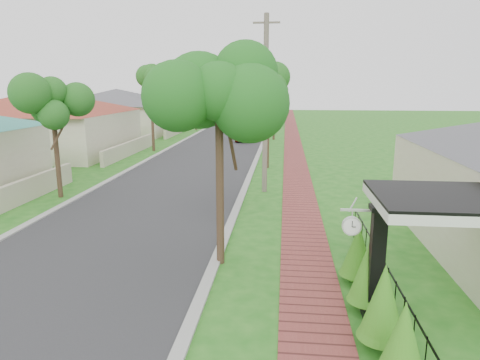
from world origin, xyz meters
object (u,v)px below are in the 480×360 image
at_px(utility_pole, 265,105).
at_px(station_clock, 352,225).
at_px(parked_car_red, 246,134).
at_px(near_tree, 219,100).
at_px(parked_car_white, 251,128).
at_px(porch_post, 376,268).

relative_size(utility_pole, station_clock, 11.32).
relative_size(parked_car_red, near_tree, 0.67).
bearing_deg(station_clock, utility_pole, 102.92).
bearing_deg(near_tree, parked_car_white, 93.14).
bearing_deg(station_clock, near_tree, 147.19).
bearing_deg(parked_car_red, parked_car_white, 93.25).
relative_size(porch_post, station_clock, 3.55).
relative_size(porch_post, parked_car_white, 0.62).
height_order(parked_car_red, utility_pole, utility_pole).
relative_size(porch_post, utility_pole, 0.31).
height_order(parked_car_red, near_tree, near_tree).
bearing_deg(parked_car_red, near_tree, -82.97).
bearing_deg(parked_car_white, utility_pole, -93.95).
bearing_deg(near_tree, porch_post, -33.69).
bearing_deg(porch_post, parked_car_red, 100.57).
distance_m(porch_post, parked_car_white, 35.73).
height_order(parked_car_white, utility_pole, utility_pole).
xyz_separation_m(parked_car_red, station_clock, (5.06, -29.33, 1.30)).
bearing_deg(utility_pole, porch_post, -75.12).
xyz_separation_m(porch_post, near_tree, (-3.75, 2.50, 3.44)).
bearing_deg(station_clock, porch_post, -39.07).
distance_m(porch_post, utility_pole, 11.76).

